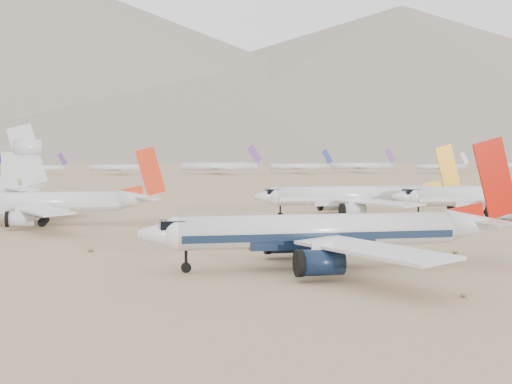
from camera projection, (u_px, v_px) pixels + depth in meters
ground at (303, 260)px, 102.68m from camera, size 7000.00×7000.00×0.00m
main_airliner at (334, 232)px, 96.26m from camera, size 50.60×49.42×17.86m
row2_navy_widebody at (498, 196)px, 163.56m from camera, size 49.59×48.50×17.64m
row2_gold_tail at (358, 196)px, 166.88m from camera, size 47.80×46.75×17.02m
row2_orange_tail at (46, 203)px, 148.63m from camera, size 46.17×45.17×16.47m
distant_storage_row at (183, 167)px, 417.95m from camera, size 584.06×59.39×15.32m
mountain_range at (157, 74)px, 1718.35m from camera, size 7354.00×3024.00×470.00m
foothills at (431, 118)px, 1276.11m from camera, size 4637.50×1395.00×155.00m
desert_scrub at (77, 304)px, 72.91m from camera, size 206.06×121.67×0.63m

